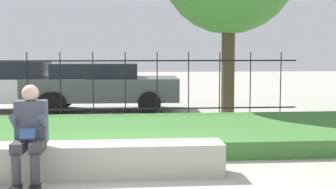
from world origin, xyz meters
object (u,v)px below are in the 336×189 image
Objects in this scene: person_seated_reader at (30,131)px; car_parked_center at (101,85)px; car_parked_left at (10,85)px; stone_bench at (106,162)px.

person_seated_reader is 0.30× the size of car_parked_center.
car_parked_center is 2.46m from car_parked_left.
car_parked_left reaches higher than stone_bench.
stone_bench is at bearing -84.76° from car_parked_center.
person_seated_reader is (-0.92, -0.30, 0.48)m from stone_bench.
stone_bench is 1.08m from person_seated_reader.
car_parked_center is at bearing -0.62° from car_parked_left.
person_seated_reader is at bearing -92.23° from car_parked_center.
stone_bench is at bearing -66.99° from car_parked_left.
person_seated_reader reaches higher than stone_bench.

